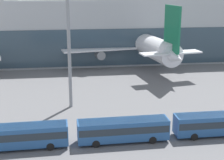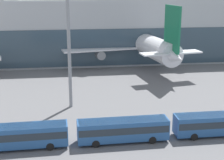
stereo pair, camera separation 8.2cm
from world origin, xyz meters
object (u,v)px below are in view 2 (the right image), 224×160
Objects in this scene: shuttle_bus_0 at (20,135)px; shuttle_bus_1 at (123,129)px; shuttle_bus_2 at (218,123)px; airliner_at_gate_far at (142,43)px.

shuttle_bus_1 is at bearing -0.76° from shuttle_bus_0.
shuttle_bus_0 is 13.20m from shuttle_bus_1.
shuttle_bus_1 is at bearing -178.86° from shuttle_bus_2.
airliner_at_gate_far is 3.60× the size of shuttle_bus_2.
shuttle_bus_0 and shuttle_bus_1 have the same top height.
shuttle_bus_1 is (-11.95, -43.04, -3.82)m from airliner_at_gate_far.
shuttle_bus_1 is (13.19, 0.17, 0.00)m from shuttle_bus_0.
airliner_at_gate_far is 42.92m from shuttle_bus_2.
shuttle_bus_1 is at bearing 155.12° from airliner_at_gate_far.
shuttle_bus_2 is at bearing 172.30° from airliner_at_gate_far.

